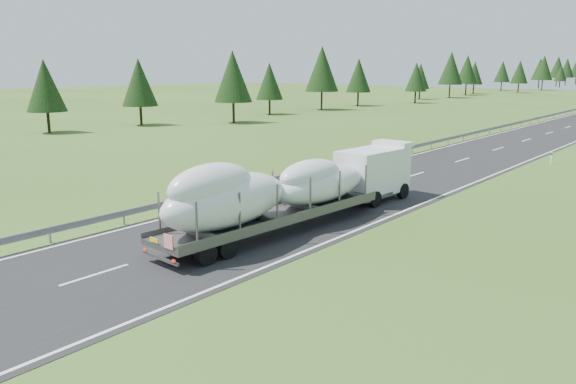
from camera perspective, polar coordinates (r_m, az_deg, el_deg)
The scene contains 3 objects.
ground at distance 28.89m, azimuth -3.70°, elevation -3.48°, with size 400.00×400.00×0.00m, color #35531B.
tree_line_left at distance 170.78m, azimuth 17.97°, elevation 11.65°, with size 15.12×317.23×12.54m.
boat_truck at distance 28.27m, azimuth 0.78°, elevation 0.53°, with size 3.42×18.63×3.99m.
Camera 1 is at (19.03, -20.23, 7.97)m, focal length 35.00 mm.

